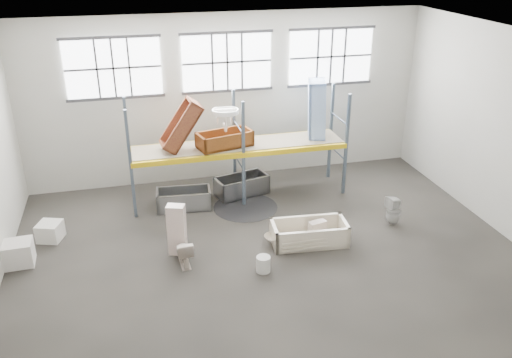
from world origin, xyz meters
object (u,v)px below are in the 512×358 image
object	(u,v)px
toilet_white	(393,211)
steel_tub_right	(242,185)
bathtub_beige	(309,233)
steel_tub_left	(184,199)
toilet_beige	(184,252)
rust_tub_flat	(225,139)
carton_near	(18,253)
bucket	(263,264)
blue_tub_upright	(317,110)
cistern_tall	(177,230)

from	to	relation	value
toilet_white	steel_tub_right	size ratio (longest dim) A/B	0.53
bathtub_beige	steel_tub_left	distance (m)	3.79
toilet_beige	steel_tub_right	size ratio (longest dim) A/B	0.44
bathtub_beige	toilet_white	distance (m)	2.45
toilet_beige	rust_tub_flat	bearing A→B (deg)	-119.35
toilet_beige	toilet_white	xyz separation A→B (m)	(5.53, 0.56, 0.07)
toilet_beige	toilet_white	bearing A→B (deg)	-176.63
steel_tub_right	carton_near	xyz separation A→B (m)	(-5.79, -2.35, 0.01)
steel_tub_left	carton_near	bearing A→B (deg)	-155.11
steel_tub_left	bucket	size ratio (longest dim) A/B	3.95
toilet_beige	steel_tub_right	world-z (taller)	toilet_beige
bathtub_beige	bucket	xyz separation A→B (m)	(-1.41, -0.93, -0.08)
steel_tub_right	bucket	bearing A→B (deg)	-95.70
steel_tub_right	blue_tub_upright	size ratio (longest dim) A/B	0.90
cistern_tall	blue_tub_upright	world-z (taller)	blue_tub_upright
steel_tub_right	blue_tub_upright	xyz separation A→B (m)	(2.23, 0.03, 2.12)
toilet_beige	carton_near	distance (m)	3.82
blue_tub_upright	toilet_beige	bearing A→B (deg)	-142.41
bathtub_beige	blue_tub_upright	size ratio (longest dim) A/B	1.09
cistern_tall	steel_tub_left	bearing A→B (deg)	98.77
toilet_beige	bucket	xyz separation A→B (m)	(1.69, -0.70, -0.15)
bathtub_beige	carton_near	distance (m)	6.83
toilet_beige	toilet_white	size ratio (longest dim) A/B	0.83
toilet_beige	steel_tub_left	size ratio (longest dim) A/B	0.45
steel_tub_left	blue_tub_upright	bearing A→B (deg)	7.25
blue_tub_upright	bucket	size ratio (longest dim) A/B	4.49
cistern_tall	toilet_white	world-z (taller)	cistern_tall
rust_tub_flat	toilet_white	bearing A→B (deg)	-33.16
rust_tub_flat	toilet_beige	bearing A→B (deg)	-116.98
cistern_tall	toilet_white	size ratio (longest dim) A/B	1.58
toilet_beige	steel_tub_right	bearing A→B (deg)	-124.74
steel_tub_right	carton_near	bearing A→B (deg)	-157.90
carton_near	steel_tub_right	bearing A→B (deg)	22.10
bathtub_beige	toilet_beige	distance (m)	3.11
rust_tub_flat	bucket	world-z (taller)	rust_tub_flat
blue_tub_upright	bucket	distance (m)	5.30
steel_tub_right	carton_near	size ratio (longest dim) A/B	2.27
toilet_white	carton_near	size ratio (longest dim) A/B	1.21
cistern_tall	carton_near	world-z (taller)	cistern_tall
blue_tub_upright	carton_near	world-z (taller)	blue_tub_upright
toilet_beige	cistern_tall	world-z (taller)	cistern_tall
bathtub_beige	toilet_white	xyz separation A→B (m)	(2.43, 0.33, 0.13)
steel_tub_left	bucket	xyz separation A→B (m)	(1.35, -3.53, -0.08)
bathtub_beige	steel_tub_left	xyz separation A→B (m)	(-2.76, 2.60, 0.00)
blue_tub_upright	cistern_tall	bearing A→B (deg)	-147.56
bathtub_beige	carton_near	world-z (taller)	carton_near
cistern_tall	rust_tub_flat	bearing A→B (deg)	76.44
steel_tub_right	carton_near	world-z (taller)	carton_near
steel_tub_right	blue_tub_upright	bearing A→B (deg)	0.78
blue_tub_upright	carton_near	size ratio (longest dim) A/B	2.52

